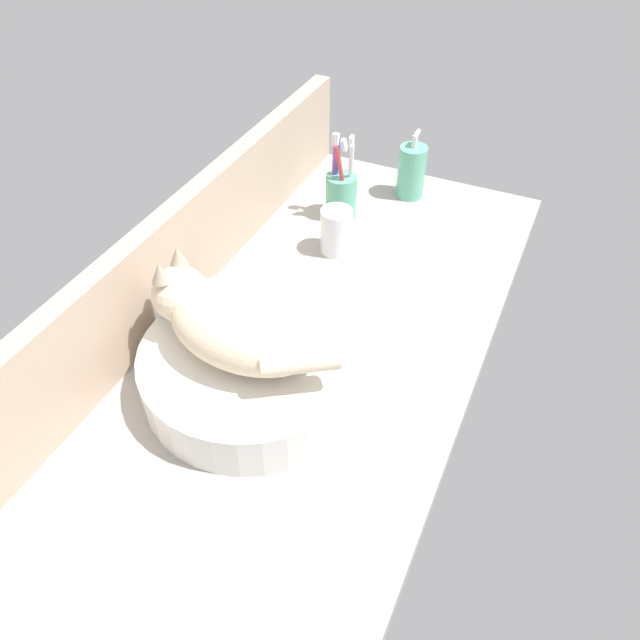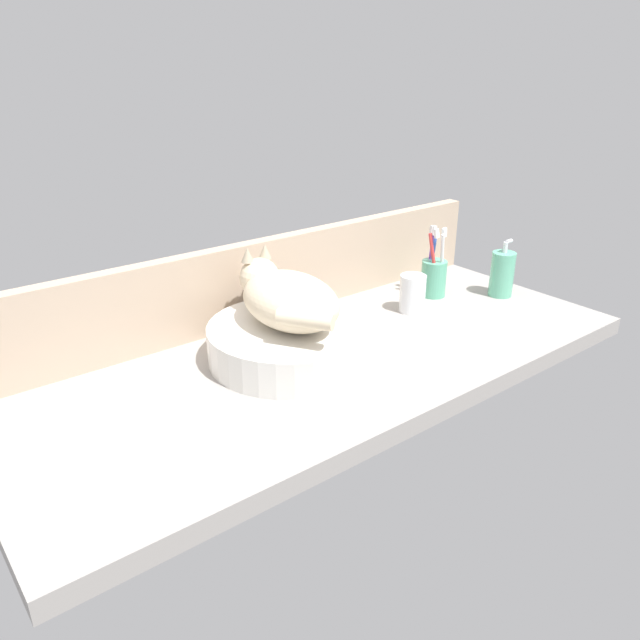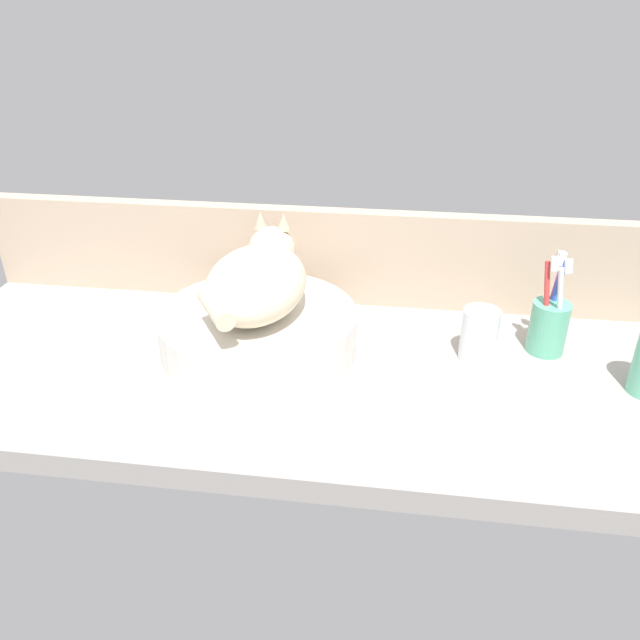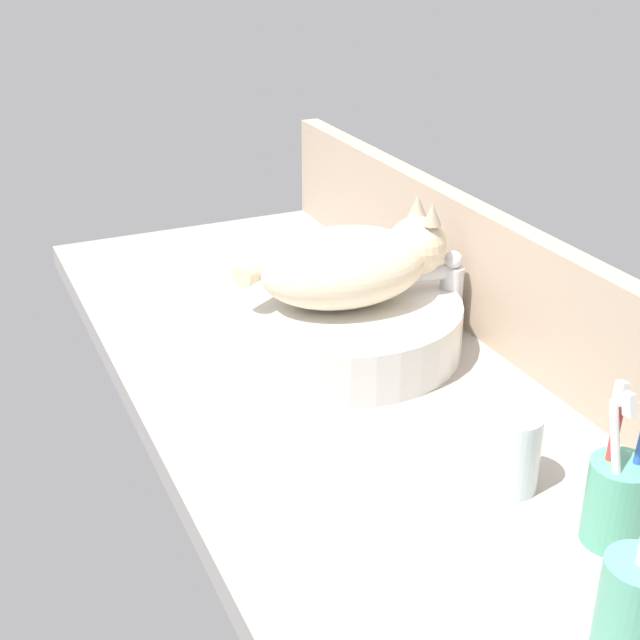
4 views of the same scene
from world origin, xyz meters
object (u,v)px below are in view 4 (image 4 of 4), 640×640
cat (352,264)px  toothbrush_cup (618,497)px  sink_basin (343,325)px  soap_dispenser (628,619)px  water_glass (511,455)px  faucet (444,291)px

cat → toothbrush_cup: bearing=6.0°
sink_basin → cat: cat is taller
sink_basin → cat: 9.71cm
soap_dispenser → toothbrush_cup: 18.29cm
toothbrush_cup → water_glass: bearing=-160.9°
faucet → toothbrush_cup: size_ratio=0.73×
toothbrush_cup → water_glass: size_ratio=1.98×
toothbrush_cup → cat: bearing=-174.0°
cat → faucet: 16.14cm
toothbrush_cup → sink_basin: bearing=-172.5°
faucet → toothbrush_cup: (49.36, -9.39, -1.82)cm
sink_basin → soap_dispenser: 65.62cm
soap_dispenser → water_glass: bearing=164.8°
soap_dispenser → water_glass: (-26.57, 7.24, -1.90)cm
sink_basin → cat: bearing=91.7°
cat → soap_dispenser: size_ratio=2.13×
water_glass → soap_dispenser: bearing=-15.2°
toothbrush_cup → water_glass: toothbrush_cup is taller
toothbrush_cup → water_glass: 13.18cm
cat → faucet: bearing=82.6°
faucet → water_glass: size_ratio=1.44×
toothbrush_cup → faucet: bearing=169.2°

